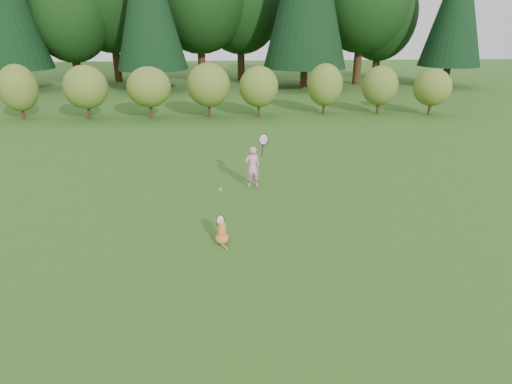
{
  "coord_description": "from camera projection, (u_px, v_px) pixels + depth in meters",
  "views": [
    {
      "loc": [
        -0.48,
        -8.66,
        4.42
      ],
      "look_at": [
        0.2,
        0.8,
        0.7
      ],
      "focal_mm": 30.0,
      "sensor_mm": 36.0,
      "label": 1
    }
  ],
  "objects": [
    {
      "name": "child",
      "position": [
        253.0,
        166.0,
        12.27
      ],
      "size": [
        0.72,
        0.49,
        1.8
      ],
      "rotation": [
        0.0,
        0.0,
        3.33
      ],
      "color": "pink",
      "rests_on": "ground"
    },
    {
      "name": "ground",
      "position": [
        250.0,
        234.0,
        9.69
      ],
      "size": [
        100.0,
        100.0,
        0.0
      ],
      "primitive_type": "plane",
      "color": "#2A4E16",
      "rests_on": "ground"
    },
    {
      "name": "tennis_ball",
      "position": [
        220.0,
        189.0,
        10.19
      ],
      "size": [
        0.07,
        0.07,
        0.07
      ],
      "color": "#B5D819",
      "rests_on": "ground"
    },
    {
      "name": "cat",
      "position": [
        222.0,
        232.0,
        9.22
      ],
      "size": [
        0.35,
        0.68,
        0.68
      ],
      "rotation": [
        0.0,
        0.0,
        -0.04
      ],
      "color": "#C16525",
      "rests_on": "ground"
    },
    {
      "name": "shrub_row",
      "position": [
        235.0,
        90.0,
        21.24
      ],
      "size": [
        28.0,
        3.0,
        2.8
      ],
      "primitive_type": null,
      "color": "#4E6920",
      "rests_on": "ground"
    }
  ]
}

